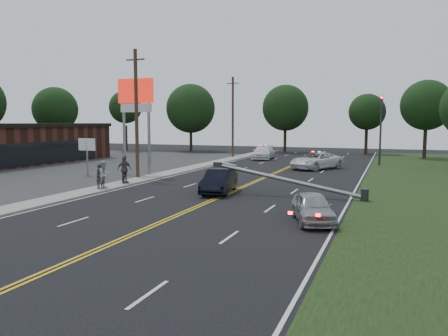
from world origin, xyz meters
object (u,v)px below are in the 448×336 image
at_px(fallen_streetlight, 296,182).
at_px(waiting_sedan, 313,207).
at_px(bystander_b, 104,175).
at_px(utility_pole_far, 233,117).
at_px(emergency_a, 316,161).
at_px(bystander_c, 125,171).
at_px(traffic_signal, 381,124).
at_px(bystander_d, 124,169).
at_px(pylon_sign, 136,103).
at_px(crashed_sedan, 219,181).
at_px(emergency_b, 263,152).
at_px(bystander_a, 100,176).
at_px(small_sign, 87,148).
at_px(utility_pole_mid, 136,114).

height_order(fallen_streetlight, waiting_sedan, fallen_streetlight).
bearing_deg(bystander_b, utility_pole_far, 13.57).
xyz_separation_m(emergency_a, bystander_c, (-11.08, -15.24, 0.13)).
distance_m(traffic_signal, bystander_d, 27.15).
height_order(pylon_sign, bystander_c, pylon_sign).
xyz_separation_m(crashed_sedan, emergency_a, (3.36, 16.37, 0.06)).
distance_m(fallen_streetlight, bystander_d, 12.38).
relative_size(emergency_b, bystander_a, 3.45).
xyz_separation_m(traffic_signal, crashed_sedan, (-8.90, -22.23, -3.47)).
distance_m(small_sign, waiting_sedan, 22.75).
distance_m(pylon_sign, utility_pole_far, 20.06).
xyz_separation_m(bystander_a, bystander_c, (-0.09, 2.94, 0.00)).
height_order(utility_pole_mid, utility_pole_far, same).
height_order(waiting_sedan, emergency_b, emergency_b).
distance_m(pylon_sign, bystander_b, 9.65).
height_order(fallen_streetlight, bystander_d, bystander_d).
bearing_deg(traffic_signal, bystander_d, -127.66).
distance_m(waiting_sedan, bystander_b, 14.91).
bearing_deg(traffic_signal, bystander_b, -124.33).
xyz_separation_m(fallen_streetlight, crashed_sedan, (-4.79, -0.23, -0.19)).
height_order(pylon_sign, emergency_b, pylon_sign).
bearing_deg(emergency_b, bystander_a, -102.83).
height_order(bystander_c, bystander_d, bystander_d).
height_order(traffic_signal, crashed_sedan, traffic_signal).
distance_m(small_sign, bystander_b, 8.50).
relative_size(utility_pole_far, bystander_d, 5.10).
bearing_deg(bystander_d, small_sign, 83.37).
relative_size(fallen_streetlight, bystander_c, 5.85).
height_order(small_sign, utility_pole_far, utility_pole_far).
distance_m(pylon_sign, emergency_a, 17.49).
distance_m(small_sign, utility_pole_mid, 5.53).
bearing_deg(emergency_a, utility_pole_far, 168.64).
bearing_deg(bystander_d, pylon_sign, 46.76).
bearing_deg(emergency_b, pylon_sign, -112.08).
xyz_separation_m(emergency_b, bystander_b, (-3.01, -27.05, 0.23)).
distance_m(emergency_a, bystander_d, 18.96).
xyz_separation_m(traffic_signal, utility_pole_far, (-17.50, 4.00, 0.88)).
relative_size(small_sign, fallen_streetlight, 0.33).
bearing_deg(emergency_a, bystander_d, -97.08).
xyz_separation_m(utility_pole_mid, bystander_b, (1.19, -5.89, -4.06)).
bearing_deg(pylon_sign, emergency_a, 37.38).
height_order(small_sign, utility_pole_mid, utility_pole_mid).
distance_m(utility_pole_mid, bystander_a, 7.41).
height_order(utility_pole_mid, emergency_b, utility_pole_mid).
height_order(crashed_sedan, emergency_a, emergency_a).
relative_size(fallen_streetlight, bystander_d, 4.77).
bearing_deg(waiting_sedan, bystander_c, 133.93).
height_order(pylon_sign, utility_pole_mid, utility_pole_mid).
bearing_deg(utility_pole_mid, utility_pole_far, 90.00).
relative_size(waiting_sedan, bystander_d, 1.97).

